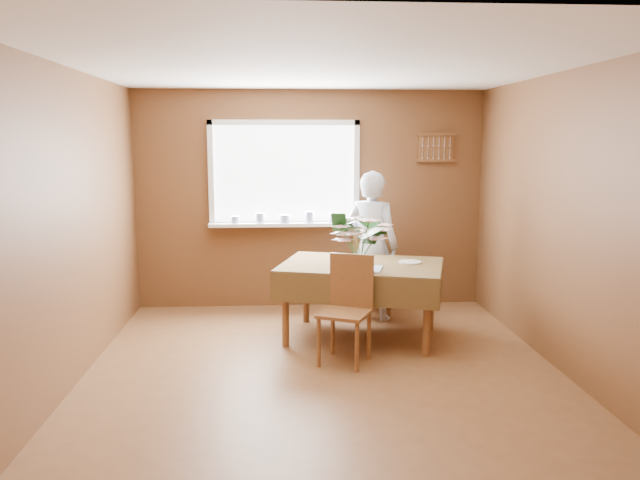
{
  "coord_description": "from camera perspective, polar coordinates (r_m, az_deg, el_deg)",
  "views": [
    {
      "loc": [
        -0.36,
        -4.94,
        1.93
      ],
      "look_at": [
        0.0,
        0.55,
        1.05
      ],
      "focal_mm": 35.0,
      "sensor_mm": 36.0,
      "label": 1
    }
  ],
  "objects": [
    {
      "name": "table_knife",
      "position": [
        5.89,
        4.7,
        -2.44
      ],
      "size": [
        0.03,
        0.22,
        0.0
      ],
      "primitive_type": "cube",
      "rotation": [
        0.0,
        0.0,
        -0.03
      ],
      "color": "silver",
      "rests_on": "dining_table"
    },
    {
      "name": "chair_near",
      "position": [
        5.5,
        2.54,
        -5.84
      ],
      "size": [
        0.54,
        0.54,
        0.94
      ],
      "rotation": [
        0.0,
        0.0,
        -0.44
      ],
      "color": "brown",
      "rests_on": "floor"
    },
    {
      "name": "wall_right",
      "position": [
        5.51,
        21.63,
        1.36
      ],
      "size": [
        0.0,
        4.5,
        4.5
      ],
      "primitive_type": "plane",
      "rotation": [
        1.57,
        0.0,
        -1.57
      ],
      "color": "brown",
      "rests_on": "floor"
    },
    {
      "name": "floor",
      "position": [
        5.31,
        0.4,
        -12.21
      ],
      "size": [
        4.5,
        4.5,
        0.0
      ],
      "primitive_type": "plane",
      "color": "brown",
      "rests_on": "ground"
    },
    {
      "name": "wall_front",
      "position": [
        2.79,
        3.77,
        -5.03
      ],
      "size": [
        4.0,
        0.0,
        4.0
      ],
      "primitive_type": "plane",
      "rotation": [
        -1.57,
        0.0,
        0.0
      ],
      "color": "brown",
      "rests_on": "floor"
    },
    {
      "name": "spoon_rack",
      "position": [
        7.38,
        10.56,
        8.32
      ],
      "size": [
        0.44,
        0.05,
        0.33
      ],
      "color": "brown",
      "rests_on": "wall_back"
    },
    {
      "name": "wall_left",
      "position": [
        5.25,
        -21.94,
        0.98
      ],
      "size": [
        0.0,
        4.5,
        4.5
      ],
      "primitive_type": "plane",
      "rotation": [
        1.57,
        0.0,
        1.57
      ],
      "color": "brown",
      "rests_on": "floor"
    },
    {
      "name": "side_plate",
      "position": [
        6.16,
        8.23,
        -2.02
      ],
      "size": [
        0.23,
        0.23,
        0.01
      ],
      "primitive_type": "cylinder",
      "rotation": [
        0.0,
        0.0,
        -0.03
      ],
      "color": "white",
      "rests_on": "dining_table"
    },
    {
      "name": "flower_bouquet",
      "position": [
        5.77,
        3.72,
        0.48
      ],
      "size": [
        0.57,
        0.57,
        0.49
      ],
      "rotation": [
        0.0,
        0.0,
        -0.16
      ],
      "color": "white",
      "rests_on": "dining_table"
    },
    {
      "name": "dining_table",
      "position": [
        6.09,
        3.81,
        -3.0
      ],
      "size": [
        1.77,
        1.44,
        0.75
      ],
      "rotation": [
        0.0,
        0.0,
        -0.28
      ],
      "color": "brown",
      "rests_on": "floor"
    },
    {
      "name": "chair_far",
      "position": [
        6.92,
        4.91,
        -2.5
      ],
      "size": [
        0.51,
        0.51,
        1.0
      ],
      "rotation": [
        0.0,
        0.0,
        2.92
      ],
      "color": "brown",
      "rests_on": "floor"
    },
    {
      "name": "seated_woman",
      "position": [
        6.75,
        4.74,
        -0.51
      ],
      "size": [
        0.7,
        0.62,
        1.61
      ],
      "primitive_type": "imported",
      "rotation": [
        0.0,
        0.0,
        2.66
      ],
      "color": "white",
      "rests_on": "floor"
    },
    {
      "name": "ceiling",
      "position": [
        4.98,
        0.43,
        15.66
      ],
      "size": [
        4.5,
        4.5,
        0.0
      ],
      "primitive_type": "plane",
      "rotation": [
        3.14,
        0.0,
        0.0
      ],
      "color": "white",
      "rests_on": "wall_back"
    },
    {
      "name": "window_assembly",
      "position": [
        7.16,
        -3.22,
        4.46
      ],
      "size": [
        1.72,
        0.2,
        1.22
      ],
      "color": "white",
      "rests_on": "wall_back"
    },
    {
      "name": "wall_back",
      "position": [
        7.23,
        -0.88,
        3.7
      ],
      "size": [
        4.0,
        0.0,
        4.0
      ],
      "primitive_type": "plane",
      "rotation": [
        1.57,
        0.0,
        0.0
      ],
      "color": "brown",
      "rests_on": "floor"
    }
  ]
}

